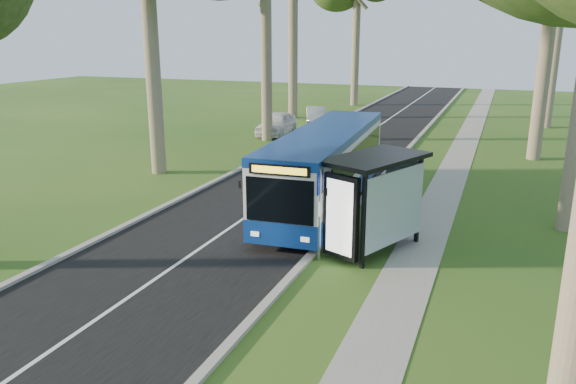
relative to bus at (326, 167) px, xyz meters
name	(u,v)px	position (x,y,z in m)	size (l,w,h in m)	color
ground	(307,262)	(1.20, -5.70, -1.56)	(120.00, 120.00, 0.00)	#275219
road	(307,176)	(-2.30, 4.30, -1.55)	(7.00, 100.00, 0.02)	black
kerb_east	(379,181)	(1.20, 4.30, -1.50)	(0.25, 100.00, 0.12)	#9E9B93
kerb_west	(241,169)	(-5.80, 4.30, -1.50)	(0.25, 100.00, 0.12)	#9E9B93
centre_line	(307,175)	(-2.30, 4.30, -1.54)	(0.12, 100.00, 0.01)	white
footpath	(446,188)	(4.20, 4.30, -1.55)	(1.50, 100.00, 0.02)	gray
bus	(326,167)	(0.00, 0.00, 0.00)	(3.01, 11.51, 3.02)	white
bus_stop_sign	(320,205)	(1.50, -5.45, 0.17)	(0.10, 0.40, 2.81)	gray
bus_shelter	(376,188)	(2.93, -4.43, 0.57)	(3.11, 3.96, 3.00)	black
litter_bin	(395,194)	(2.59, 0.83, -1.06)	(0.57, 0.57, 1.00)	black
car_white	(277,123)	(-7.99, 14.40, -0.79)	(1.82, 4.52, 1.54)	white
car_silver	(316,116)	(-6.80, 19.25, -0.90)	(1.41, 4.05, 1.33)	#A3A6AA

